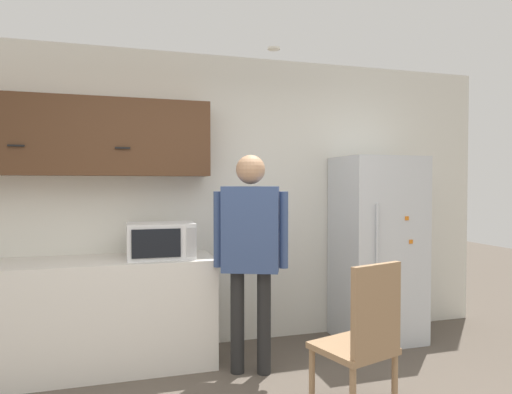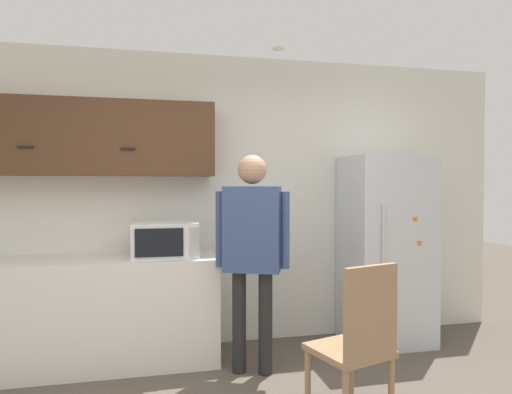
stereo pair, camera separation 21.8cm
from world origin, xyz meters
name	(u,v)px [view 2 (the right image)]	position (x,y,z in m)	size (l,w,h in m)	color
back_wall	(206,200)	(0.00, 2.13, 1.35)	(6.00, 0.06, 2.70)	silver
counter	(80,313)	(-1.08, 1.78, 0.45)	(2.24, 0.63, 0.89)	silver
upper_cabinets	(81,138)	(-1.08, 1.95, 1.89)	(2.24, 0.32, 0.64)	#51331E
microwave	(165,240)	(-0.39, 1.73, 1.04)	(0.54, 0.39, 0.29)	white
person	(252,240)	(0.27, 1.35, 1.06)	(0.55, 0.37, 1.73)	black
refrigerator	(386,250)	(1.66, 1.77, 0.88)	(0.75, 0.66, 1.76)	silver
chair	(359,339)	(0.74, 0.41, 0.55)	(0.53, 0.53, 1.02)	#997551
ceiling_light	(278,48)	(0.58, 1.69, 2.68)	(0.11, 0.11, 0.01)	white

